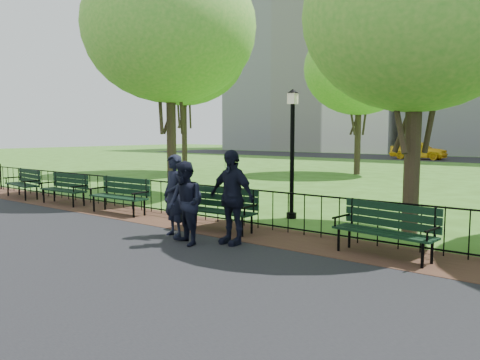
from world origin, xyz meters
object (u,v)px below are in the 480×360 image
Objects in this scene: lamppost at (292,149)px; tree_near_e at (417,15)px; person_left at (174,196)px; taxi at (418,150)px; park_bench_main at (206,201)px; park_bench_left_c at (25,180)px; tree_near_w at (170,29)px; tree_far_c at (359,68)px; park_bench_left_a at (121,192)px; park_bench_left_b at (66,186)px; person_mid at (185,203)px; person_right at (231,197)px; tree_mid_w at (183,51)px; park_bench_right_a at (387,224)px.

lamppost is 4.11m from tree_near_e.
lamppost is at bearing -178.86° from tree_near_e.
taxi is at bearing 111.91° from person_left.
park_bench_main is 0.98× the size of park_bench_left_c.
park_bench_main is 7.89m from tree_near_w.
tree_far_c reaches higher than tree_near_e.
park_bench_left_a is 2.68m from park_bench_left_b.
person_right is (0.65, 0.62, 0.11)m from person_mid.
person_right is 33.12m from taxi.
lamppost is (6.66, 2.20, 1.20)m from park_bench_left_b.
tree_near_e is at bearing 30.16° from park_bench_main.
tree_near_e is 0.84× the size of tree_far_c.
person_left is at bearing -138.07° from tree_near_e.
tree_near_w is (-1.64, 3.47, 5.08)m from park_bench_left_a.
lamppost is (9.04, 2.24, 1.19)m from park_bench_left_c.
tree_far_c is at bearing 34.23° from tree_mid_w.
tree_near_e is 1.49× the size of taxi.
tree_far_c reaches higher than taxi.
tree_far_c is (-3.96, 13.05, 3.73)m from lamppost.
park_bench_left_b is at bearing -172.50° from person_mid.
person_mid reaches higher than park_bench_left_c.
tree_far_c is (7.57, 5.15, -0.94)m from tree_mid_w.
park_bench_left_c is 0.28× the size of tree_near_e.
tree_near_e is 4.11× the size of person_mid.
person_right is at bearing -35.34° from tree_near_w.
tree_near_e is at bearing -162.25° from taxi.
tree_far_c is at bearing 79.06° from park_bench_left_b.
taxi is at bearing 91.37° from park_bench_left_a.
tree_far_c is at bearing 109.90° from person_right.
park_bench_main is at bearing -2.88° from park_bench_left_b.
taxi is at bearing 74.96° from tree_mid_w.
taxi is at bearing 106.56° from tree_near_e.
park_bench_left_c is at bearing 178.31° from park_bench_left_a.
tree_mid_w is at bearing -145.77° from tree_far_c.
lamppost is at bearing 104.11° from person_right.
park_bench_left_b is at bearing -100.03° from tree_far_c.
park_bench_left_c is at bearing 179.89° from park_bench_left_b.
tree_far_c is (-3.20, 15.46, 4.85)m from park_bench_main.
park_bench_right_a is 0.20× the size of tree_mid_w.
park_bench_left_c reaches higher than park_bench_right_a.
lamppost is 3.56m from person_left.
park_bench_right_a is (12.32, 0.03, -0.01)m from park_bench_left_c.
park_bench_main is at bearing -107.43° from lamppost.
person_right reaches higher than person_mid.
park_bench_left_a is 1.09× the size of person_left.
taxi reaches higher than park_bench_right_a.
park_bench_left_a is 16.04m from tree_far_c.
tree_near_w reaches higher than park_bench_main.
park_bench_main is at bearing 99.37° from person_left.
park_bench_left_c is at bearing -108.39° from tree_far_c.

